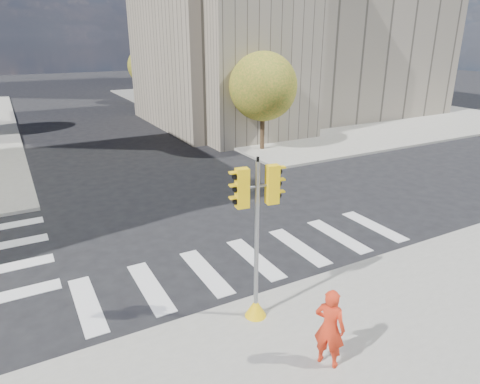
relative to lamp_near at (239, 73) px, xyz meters
name	(u,v)px	position (x,y,z in m)	size (l,w,h in m)	color
ground	(230,235)	(-8.00, -14.00, -4.58)	(160.00, 160.00, 0.00)	black
sidewalk_far_right	(283,103)	(12.00, 12.00, -4.50)	(28.00, 40.00, 0.15)	gray
civic_building	(289,32)	(7.59, 5.12, 2.68)	(26.00, 16.00, 19.39)	gray
tree_re_near	(263,87)	(-0.50, -4.00, -0.53)	(4.20, 4.20, 6.16)	#382616
tree_re_mid	(189,69)	(-0.50, 8.00, -0.23)	(4.60, 4.60, 6.66)	#382616
tree_re_far	(146,66)	(-0.50, 20.00, -0.71)	(4.00, 4.00, 5.88)	#382616
lamp_near	(239,73)	(0.00, 0.00, 0.00)	(0.35, 0.18, 8.11)	black
lamp_far	(170,62)	(0.00, 14.00, 0.00)	(0.35, 0.18, 8.11)	black
traffic_signal	(256,254)	(-9.75, -18.83, -2.63)	(1.08, 0.56, 4.29)	yellow
photographer	(330,328)	(-9.22, -21.07, -3.49)	(0.69, 0.45, 1.88)	red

